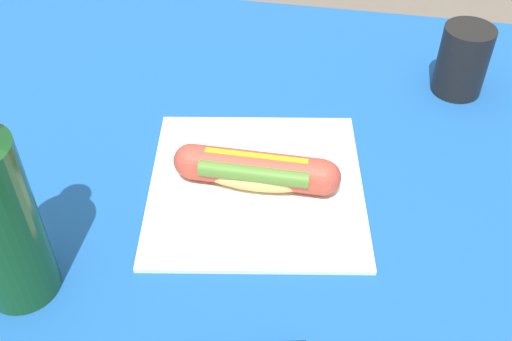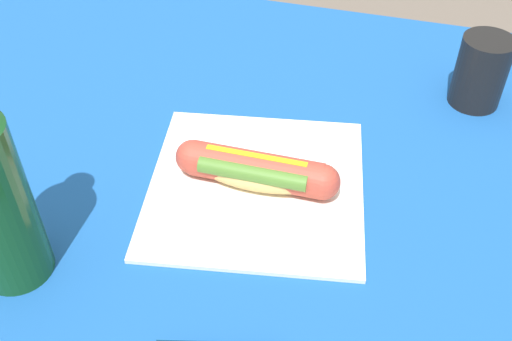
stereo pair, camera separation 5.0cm
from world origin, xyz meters
name	(u,v)px [view 1 (the left image)]	position (x,y,z in m)	size (l,w,h in m)	color
dining_table	(238,249)	(0.00, 0.00, 0.62)	(1.19, 0.95, 0.74)	brown
paper_wrapper	(256,187)	(-0.02, 0.00, 0.74)	(0.26, 0.27, 0.01)	white
hot_dog	(256,171)	(-0.02, 0.00, 0.77)	(0.20, 0.05, 0.05)	#DBB26B
drinking_cup	(463,60)	(-0.28, -0.26, 0.79)	(0.07, 0.07, 0.10)	black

